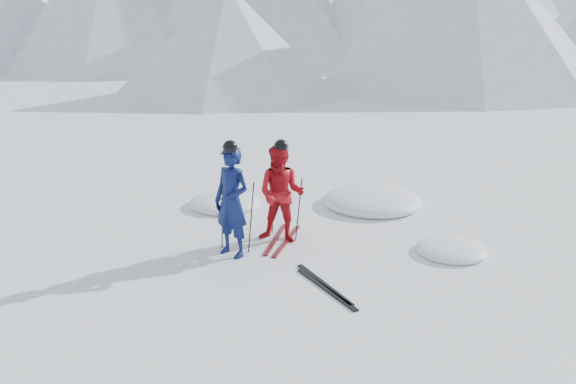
% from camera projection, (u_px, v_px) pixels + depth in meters
% --- Properties ---
extents(ground, '(160.00, 160.00, 0.00)m').
position_uv_depth(ground, '(382.00, 278.00, 10.16)').
color(ground, white).
rests_on(ground, ground).
extents(skier_blue, '(0.82, 0.62, 2.02)m').
position_uv_depth(skier_blue, '(232.00, 202.00, 10.84)').
color(skier_blue, '#0C164A').
rests_on(skier_blue, ground).
extents(skier_red, '(1.05, 0.89, 1.89)m').
position_uv_depth(skier_red, '(281.00, 194.00, 11.53)').
color(skier_red, '#B20E16').
rests_on(skier_red, ground).
extents(pole_blue_left, '(0.13, 0.09, 1.35)m').
position_uv_depth(pole_blue_left, '(222.00, 215.00, 11.19)').
color(pole_blue_left, black).
rests_on(pole_blue_left, ground).
extents(pole_blue_right, '(0.13, 0.08, 1.35)m').
position_uv_depth(pole_blue_right, '(251.00, 218.00, 11.04)').
color(pole_blue_right, black).
rests_on(pole_blue_right, ground).
extents(pole_red_left, '(0.12, 0.10, 1.26)m').
position_uv_depth(pole_red_left, '(273.00, 204.00, 11.96)').
color(pole_red_left, black).
rests_on(pole_red_left, ground).
extents(pole_red_right, '(0.12, 0.09, 1.26)m').
position_uv_depth(pole_red_right, '(299.00, 210.00, 11.62)').
color(pole_red_right, black).
rests_on(pole_red_right, ground).
extents(ski_worn_left, '(0.51, 1.67, 0.03)m').
position_uv_depth(ski_worn_left, '(276.00, 239.00, 11.85)').
color(ski_worn_left, black).
rests_on(ski_worn_left, ground).
extents(ski_worn_right, '(0.39, 1.69, 0.03)m').
position_uv_depth(ski_worn_right, '(287.00, 241.00, 11.75)').
color(ski_worn_right, black).
rests_on(ski_worn_right, ground).
extents(ski_loose_a, '(1.41, 1.09, 0.03)m').
position_uv_depth(ski_loose_a, '(324.00, 284.00, 9.90)').
color(ski_loose_a, black).
rests_on(ski_loose_a, ground).
extents(ski_loose_b, '(1.45, 1.05, 0.03)m').
position_uv_depth(ski_loose_b, '(326.00, 289.00, 9.73)').
color(ski_loose_b, black).
rests_on(ski_loose_b, ground).
extents(snow_lumps, '(6.68, 3.86, 0.50)m').
position_uv_depth(snow_lumps, '(345.00, 210.00, 13.59)').
color(snow_lumps, white).
rests_on(snow_lumps, ground).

